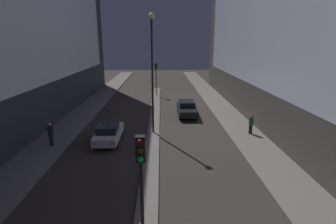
{
  "coord_description": "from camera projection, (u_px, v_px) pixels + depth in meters",
  "views": [
    {
      "loc": [
        0.7,
        -5.33,
        7.64
      ],
      "look_at": [
        1.39,
        20.87,
        0.5
      ],
      "focal_mm": 28.0,
      "sensor_mm": 36.0,
      "label": 1
    }
  ],
  "objects": [
    {
      "name": "traffic_light_near",
      "position": [
        141.0,
        169.0,
        8.87
      ],
      "size": [
        0.32,
        0.42,
        4.51
      ],
      "color": "black",
      "rests_on": "median_strip"
    },
    {
      "name": "pedestrian_on_left_sidewalk",
      "position": [
        51.0,
        134.0,
        19.11
      ],
      "size": [
        0.37,
        0.37,
        1.76
      ],
      "color": "black",
      "rests_on": "sidewalk_left"
    },
    {
      "name": "pedestrian_on_right_sidewalk",
      "position": [
        251.0,
        124.0,
        21.67
      ],
      "size": [
        0.38,
        0.38,
        1.63
      ],
      "color": "black",
      "rests_on": "sidewalk_right"
    },
    {
      "name": "median_strip",
      "position": [
        154.0,
        121.0,
        25.68
      ],
      "size": [
        1.06,
        36.51,
        0.11
      ],
      "color": "#66605B",
      "rests_on": "ground"
    },
    {
      "name": "building_right",
      "position": [
        284.0,
        5.0,
        24.3
      ],
      "size": [
        6.01,
        40.87,
        21.63
      ],
      "color": "#4C4742",
      "rests_on": "ground"
    },
    {
      "name": "street_lamp",
      "position": [
        152.0,
        61.0,
        20.76
      ],
      "size": [
        0.46,
        0.46,
        9.58
      ],
      "color": "black",
      "rests_on": "median_strip"
    },
    {
      "name": "traffic_light_mid",
      "position": [
        156.0,
        72.0,
        36.76
      ],
      "size": [
        0.32,
        0.42,
        4.51
      ],
      "color": "black",
      "rests_on": "median_strip"
    },
    {
      "name": "car_left_lane",
      "position": [
        109.0,
        133.0,
        20.26
      ],
      "size": [
        1.73,
        4.2,
        1.47
      ],
      "color": "silver",
      "rests_on": "ground"
    },
    {
      "name": "car_right_lane",
      "position": [
        187.0,
        108.0,
        27.59
      ],
      "size": [
        1.89,
        4.67,
        1.49
      ],
      "color": "black",
      "rests_on": "ground"
    }
  ]
}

